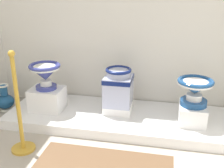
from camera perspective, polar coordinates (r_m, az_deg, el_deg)
name	(u,v)px	position (r m, az deg, el deg)	size (l,w,h in m)	color
display_platform	(116,118)	(3.35, 0.81, -6.88)	(2.56, 0.88, 0.11)	white
plinth_block_tall_cobalt	(47,99)	(3.46, -13.02, -2.99)	(0.38, 0.32, 0.27)	white
antique_toilet_tall_cobalt	(45,73)	(3.35, -13.47, 2.28)	(0.37, 0.37, 0.30)	#3A4296
plinth_block_leftmost	(118,107)	(3.36, 1.27, -4.79)	(0.32, 0.32, 0.09)	white
antique_toilet_leftmost	(118,86)	(3.26, 1.31, -0.39)	(0.32, 0.35, 0.44)	#AAB1CF
plinth_block_rightmost	(192,113)	(3.21, 16.01, -5.80)	(0.29, 0.36, 0.21)	white
antique_toilet_rightmost	(195,89)	(3.10, 16.53, -0.89)	(0.38, 0.38, 0.29)	navy
decorative_vase_spare	(5,100)	(3.87, -20.96, -3.09)	(0.23, 0.23, 0.35)	white
stanchion_post_near_left	(20,120)	(2.86, -18.24, -7.06)	(0.24, 0.24, 1.02)	gold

